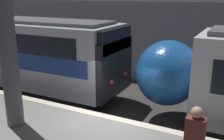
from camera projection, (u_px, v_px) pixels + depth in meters
name	position (u px, v px, depth m)	size (l,w,h in m)	color
station_rear_barrier	(167.00, 44.00, 14.25)	(50.00, 0.15, 4.54)	#939399
support_pillar_near	(9.00, 59.00, 7.45)	(0.50, 0.50, 4.08)	#56565B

